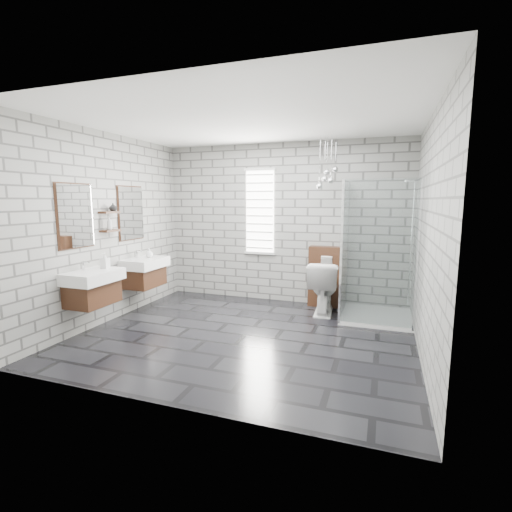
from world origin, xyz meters
The scene contains 20 objects.
floor centered at (0.00, 0.00, -0.01)m, with size 4.20×3.60×0.02m, color black.
ceiling centered at (0.00, 0.00, 2.71)m, with size 4.20×3.60×0.02m, color white.
wall_back centered at (0.00, 1.81, 1.35)m, with size 4.20×0.02×2.70m, color gray.
wall_front centered at (0.00, -1.81, 1.35)m, with size 4.20×0.02×2.70m, color gray.
wall_left centered at (-2.11, 0.00, 1.35)m, with size 0.02×3.60×2.70m, color gray.
wall_right centered at (2.11, 0.00, 1.35)m, with size 0.02×3.60×2.70m, color gray.
vanity_left centered at (-1.91, -0.61, 0.76)m, with size 0.47×0.70×1.57m.
vanity_right centered at (-1.91, 0.49, 0.76)m, with size 0.47×0.70×1.57m.
shelf_lower centered at (-2.03, -0.05, 1.32)m, with size 0.14×0.30×0.03m, color #402313.
shelf_upper centered at (-2.03, -0.05, 1.58)m, with size 0.14×0.30×0.03m, color #402313.
window centered at (-0.40, 1.78, 1.55)m, with size 0.56×0.05×1.48m.
cistern_panel centered at (0.80, 1.70, 0.50)m, with size 0.60×0.20×1.00m, color #402313.
flush_plate centered at (0.80, 1.60, 0.80)m, with size 0.18×0.01×0.12m, color silver.
shower_enclosure centered at (1.50, 1.18, 0.50)m, with size 1.00×1.00×2.03m.
pendant_cluster centered at (0.80, 1.39, 2.10)m, with size 0.30×0.23×0.79m.
toilet centered at (0.80, 1.33, 0.41)m, with size 0.46×0.80×0.82m, color white.
soap_bottle_a centered at (-1.85, -0.40, 0.96)m, with size 0.09×0.10×0.21m, color #B2B2B2.
soap_bottle_b centered at (-1.84, 0.58, 0.92)m, with size 0.11×0.11×0.15m, color #B2B2B2.
soap_bottle_c centered at (-2.02, -0.07, 1.43)m, with size 0.07×0.07×0.19m, color #B2B2B2.
vase centered at (-2.02, 0.02, 1.65)m, with size 0.11×0.11×0.12m, color #B2B2B2.
Camera 1 is at (1.66, -4.34, 1.75)m, focal length 26.00 mm.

